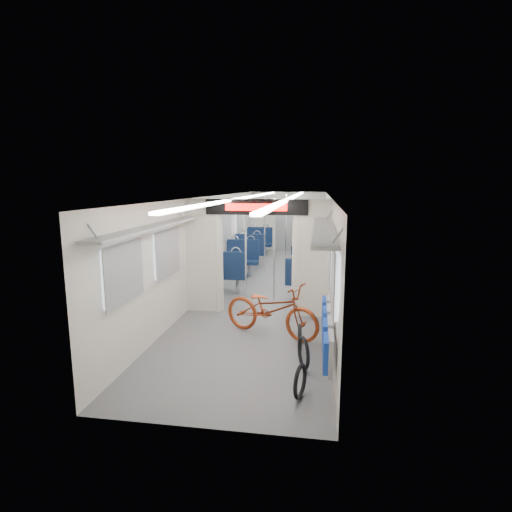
# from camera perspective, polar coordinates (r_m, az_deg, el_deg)

# --- Properties ---
(carriage) EXTENTS (12.00, 12.02, 2.31)m
(carriage) POSITION_cam_1_polar(r_m,az_deg,el_deg) (9.62, 1.71, 3.73)
(carriage) COLOR #515456
(carriage) RESTS_ON ground
(bicycle) EXTENTS (1.89, 1.26, 0.94)m
(bicycle) POSITION_cam_1_polar(r_m,az_deg,el_deg) (6.91, 2.19, -7.60)
(bicycle) COLOR #933515
(bicycle) RESTS_ON ground
(flip_bench) EXTENTS (0.12, 2.07, 0.47)m
(flip_bench) POSITION_cam_1_polar(r_m,az_deg,el_deg) (5.77, 10.12, -10.25)
(flip_bench) COLOR gray
(flip_bench) RESTS_ON carriage
(bike_hoop_a) EXTENTS (0.16, 0.44, 0.44)m
(bike_hoop_a) POSITION_cam_1_polar(r_m,az_deg,el_deg) (5.12, 6.31, -17.62)
(bike_hoop_a) COLOR black
(bike_hoop_a) RESTS_ON ground
(bike_hoop_b) EXTENTS (0.20, 0.47, 0.48)m
(bike_hoop_b) POSITION_cam_1_polar(r_m,az_deg,el_deg) (5.83, 6.80, -13.83)
(bike_hoop_b) COLOR black
(bike_hoop_b) RESTS_ON ground
(bike_hoop_c) EXTENTS (0.09, 0.49, 0.49)m
(bike_hoop_c) POSITION_cam_1_polar(r_m,az_deg,el_deg) (6.27, 6.25, -12.02)
(bike_hoop_c) COLOR black
(bike_hoop_c) RESTS_ON ground
(seat_bay_near_left) EXTENTS (0.94, 2.20, 1.14)m
(seat_bay_near_left) POSITION_cam_1_polar(r_m,az_deg,el_deg) (10.52, -2.95, -0.91)
(seat_bay_near_left) COLOR #0C1A38
(seat_bay_near_left) RESTS_ON ground
(seat_bay_near_right) EXTENTS (0.88, 1.95, 1.06)m
(seat_bay_near_right) POSITION_cam_1_polar(r_m,az_deg,el_deg) (9.86, 7.19, -1.92)
(seat_bay_near_right) COLOR #0C1A38
(seat_bay_near_right) RESTS_ON ground
(seat_bay_far_left) EXTENTS (0.95, 2.24, 1.15)m
(seat_bay_far_left) POSITION_cam_1_polar(r_m,az_deg,el_deg) (13.76, -0.13, 1.75)
(seat_bay_far_left) COLOR #0C1A38
(seat_bay_far_left) RESTS_ON ground
(seat_bay_far_right) EXTENTS (0.90, 2.01, 1.08)m
(seat_bay_far_right) POSITION_cam_1_polar(r_m,az_deg,el_deg) (13.60, 7.68, 1.43)
(seat_bay_far_right) COLOR #0C1A38
(seat_bay_far_right) RESTS_ON ground
(stanchion_near_left) EXTENTS (0.04, 0.04, 2.30)m
(stanchion_near_left) POSITION_cam_1_polar(r_m,az_deg,el_deg) (8.75, -1.46, 0.76)
(stanchion_near_left) COLOR silver
(stanchion_near_left) RESTS_ON ground
(stanchion_near_right) EXTENTS (0.04, 0.04, 2.30)m
(stanchion_near_right) POSITION_cam_1_polar(r_m,az_deg,el_deg) (8.48, 2.61, 0.46)
(stanchion_near_right) COLOR silver
(stanchion_near_right) RESTS_ON ground
(stanchion_far_left) EXTENTS (0.04, 0.04, 2.30)m
(stanchion_far_left) POSITION_cam_1_polar(r_m,az_deg,el_deg) (11.94, 1.25, 3.29)
(stanchion_far_left) COLOR silver
(stanchion_far_left) RESTS_ON ground
(stanchion_far_right) EXTENTS (0.04, 0.04, 2.30)m
(stanchion_far_right) POSITION_cam_1_polar(r_m,az_deg,el_deg) (11.67, 4.27, 3.10)
(stanchion_far_right) COLOR silver
(stanchion_far_right) RESTS_ON ground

